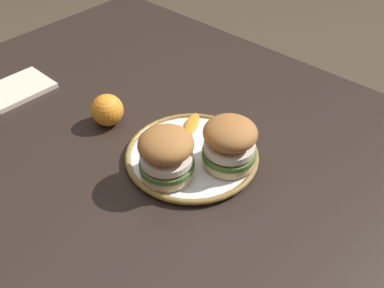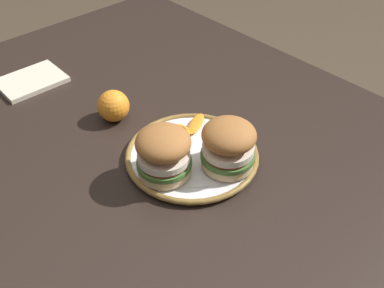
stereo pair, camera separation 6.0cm
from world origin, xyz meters
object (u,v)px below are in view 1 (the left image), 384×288
(sandwich_half_left, at_px, (230,142))
(dinner_plate, at_px, (192,155))
(whole_orange, at_px, (107,110))
(sandwich_half_right, at_px, (166,154))
(dining_table, at_px, (179,168))

(sandwich_half_left, bearing_deg, dinner_plate, -159.28)
(sandwich_half_left, distance_m, whole_orange, 0.30)
(dinner_plate, relative_size, sandwich_half_left, 1.90)
(dinner_plate, height_order, sandwich_half_left, sandwich_half_left)
(sandwich_half_right, relative_size, whole_orange, 2.04)
(dining_table, height_order, sandwich_half_left, sandwich_half_left)
(dinner_plate, relative_size, sandwich_half_right, 1.85)
(dining_table, distance_m, whole_orange, 0.21)
(sandwich_half_left, relative_size, sandwich_half_right, 0.98)
(dinner_plate, distance_m, sandwich_half_left, 0.10)
(sandwich_half_right, bearing_deg, dining_table, 124.09)
(dinner_plate, xyz_separation_m, sandwich_half_left, (0.07, 0.03, 0.06))
(sandwich_half_right, bearing_deg, dinner_plate, 94.06)
(whole_orange, bearing_deg, sandwich_half_right, -10.07)
(sandwich_half_right, xyz_separation_m, whole_orange, (-0.23, 0.04, -0.03))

